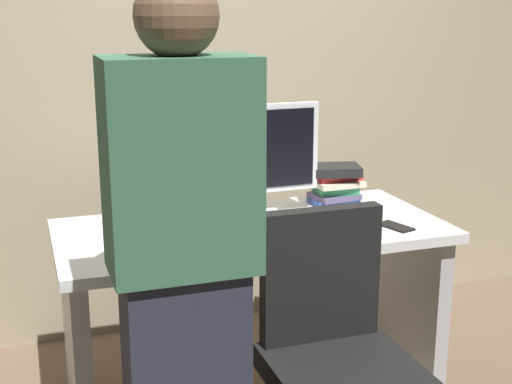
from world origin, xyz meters
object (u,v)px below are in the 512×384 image
at_px(office_chair, 336,376).
at_px(cup_by_monitor, 131,214).
at_px(keyboard, 263,231).
at_px(person_at_desk, 183,272).
at_px(monitor, 255,154).
at_px(book_stack, 335,184).
at_px(mouse, 330,221).
at_px(desk, 252,279).
at_px(cup_near_keyboard, 157,240).
at_px(cell_phone, 395,226).

relative_size(office_chair, cup_by_monitor, 11.17).
bearing_deg(keyboard, cup_by_monitor, 148.22).
relative_size(person_at_desk, keyboard, 3.81).
height_order(monitor, book_stack, monitor).
xyz_separation_m(keyboard, mouse, (0.28, 0.01, 0.01)).
bearing_deg(office_chair, person_at_desk, -178.90).
bearing_deg(desk, cup_near_keyboard, -154.41).
relative_size(monitor, cup_by_monitor, 6.42).
bearing_deg(person_at_desk, monitor, 59.18).
xyz_separation_m(desk, book_stack, (0.44, 0.19, 0.31)).
bearing_deg(cup_by_monitor, cup_near_keyboard, -85.24).
xyz_separation_m(mouse, cup_by_monitor, (-0.73, 0.26, 0.03)).
xyz_separation_m(mouse, cell_phone, (0.23, -0.11, -0.01)).
relative_size(desk, person_at_desk, 0.92).
bearing_deg(book_stack, desk, -156.95).
bearing_deg(person_at_desk, office_chair, 1.10).
bearing_deg(cup_near_keyboard, person_at_desk, -92.40).
xyz_separation_m(person_at_desk, cup_by_monitor, (-0.01, 0.86, -0.07)).
bearing_deg(keyboard, book_stack, 32.42).
bearing_deg(cell_phone, desk, 142.40).
xyz_separation_m(person_at_desk, mouse, (0.72, 0.60, -0.10)).
height_order(office_chair, mouse, office_chair).
bearing_deg(person_at_desk, book_stack, 45.12).
xyz_separation_m(desk, monitor, (0.06, 0.13, 0.48)).
bearing_deg(cup_by_monitor, office_chair, -60.01).
relative_size(keyboard, book_stack, 1.81).
xyz_separation_m(monitor, keyboard, (-0.05, -0.23, -0.25)).
relative_size(office_chair, monitor, 1.74).
height_order(office_chair, cell_phone, office_chair).
xyz_separation_m(mouse, cup_near_keyboard, (-0.70, -0.11, 0.03)).
bearing_deg(keyboard, cup_near_keyboard, -167.83).
xyz_separation_m(cup_near_keyboard, cup_by_monitor, (-0.03, 0.37, -0.01)).
relative_size(cup_near_keyboard, cup_by_monitor, 1.18).
relative_size(desk, office_chair, 1.60).
xyz_separation_m(desk, cell_phone, (0.52, -0.20, 0.22)).
xyz_separation_m(desk, cup_by_monitor, (-0.44, 0.17, 0.26)).
height_order(keyboard, book_stack, book_stack).
relative_size(book_stack, cell_phone, 1.65).
distance_m(desk, office_chair, 0.69).
bearing_deg(cell_phone, keyboard, 152.01).
bearing_deg(keyboard, cell_phone, -12.09).
distance_m(office_chair, monitor, 0.98).
distance_m(monitor, cup_by_monitor, 0.55).
distance_m(person_at_desk, keyboard, 0.75).
height_order(book_stack, cell_phone, book_stack).
height_order(monitor, cup_by_monitor, monitor).
xyz_separation_m(cup_by_monitor, cell_phone, (0.96, -0.37, -0.04)).
bearing_deg(cell_phone, book_stack, 84.61).
xyz_separation_m(person_at_desk, monitor, (0.49, 0.82, 0.14)).
xyz_separation_m(keyboard, cup_by_monitor, (-0.45, 0.27, 0.03)).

